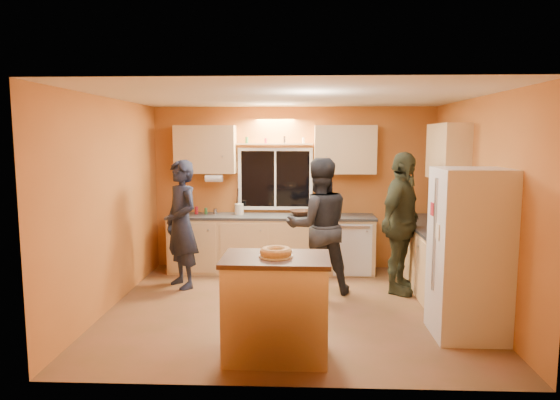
{
  "coord_description": "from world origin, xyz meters",
  "views": [
    {
      "loc": [
        0.11,
        -6.02,
        2.12
      ],
      "look_at": [
        -0.16,
        0.4,
        1.31
      ],
      "focal_mm": 32.0,
      "sensor_mm": 36.0,
      "label": 1
    }
  ],
  "objects_px": {
    "person_left": "(182,224)",
    "person_right": "(401,223)",
    "refrigerator": "(469,253)",
    "person_center": "(319,226)",
    "island": "(276,306)"
  },
  "relations": [
    {
      "from": "person_left",
      "to": "island",
      "type": "bearing_deg",
      "value": -7.51
    },
    {
      "from": "refrigerator",
      "to": "person_center",
      "type": "bearing_deg",
      "value": 137.03
    },
    {
      "from": "refrigerator",
      "to": "person_left",
      "type": "height_order",
      "value": "person_left"
    },
    {
      "from": "person_left",
      "to": "person_center",
      "type": "relative_size",
      "value": 0.98
    },
    {
      "from": "person_left",
      "to": "refrigerator",
      "type": "bearing_deg",
      "value": 24.27
    },
    {
      "from": "island",
      "to": "person_right",
      "type": "bearing_deg",
      "value": 53.35
    },
    {
      "from": "person_left",
      "to": "person_right",
      "type": "height_order",
      "value": "person_right"
    },
    {
      "from": "refrigerator",
      "to": "person_right",
      "type": "relative_size",
      "value": 0.93
    },
    {
      "from": "person_right",
      "to": "refrigerator",
      "type": "bearing_deg",
      "value": -132.63
    },
    {
      "from": "refrigerator",
      "to": "person_right",
      "type": "xyz_separation_m",
      "value": [
        -0.42,
        1.49,
        0.06
      ]
    },
    {
      "from": "refrigerator",
      "to": "person_right",
      "type": "distance_m",
      "value": 1.55
    },
    {
      "from": "refrigerator",
      "to": "island",
      "type": "height_order",
      "value": "refrigerator"
    },
    {
      "from": "person_left",
      "to": "person_right",
      "type": "xyz_separation_m",
      "value": [
        3.04,
        -0.14,
        0.06
      ]
    },
    {
      "from": "person_left",
      "to": "person_center",
      "type": "height_order",
      "value": "person_center"
    },
    {
      "from": "refrigerator",
      "to": "person_center",
      "type": "xyz_separation_m",
      "value": [
        -1.54,
        1.43,
        0.02
      ]
    }
  ]
}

